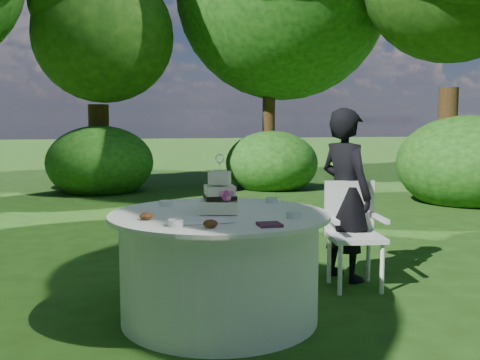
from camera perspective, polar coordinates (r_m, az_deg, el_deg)
name	(u,v)px	position (r m, az deg, el deg)	size (l,w,h in m)	color
ground	(220,318)	(4.17, -2.07, -13.84)	(80.00, 80.00, 0.00)	#203C10
napkins	(269,225)	(3.49, 3.01, -4.54)	(0.14, 0.14, 0.02)	#4E213B
feather_plume	(200,223)	(3.54, -4.12, -4.42)	(0.48, 0.07, 0.01)	white
guest	(345,195)	(5.07, 10.66, -1.46)	(0.56, 0.37, 1.53)	black
table	(220,266)	(4.06, -2.09, -8.68)	(1.56, 1.56, 0.77)	white
cake	(220,197)	(3.95, -2.05, -1.74)	(0.33, 0.33, 0.41)	silver
chair	(353,226)	(4.91, 11.38, -4.62)	(0.50, 0.49, 0.90)	silver
votives	(228,209)	(4.00, -1.27, -3.00)	(0.96, 0.94, 0.04)	silver
petal_cups	(177,220)	(3.58, -6.40, -4.03)	(0.45, 0.45, 0.05)	#562D16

